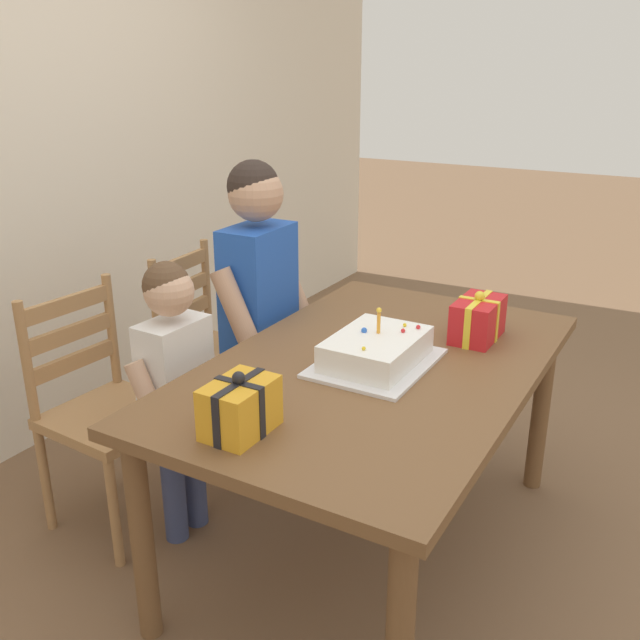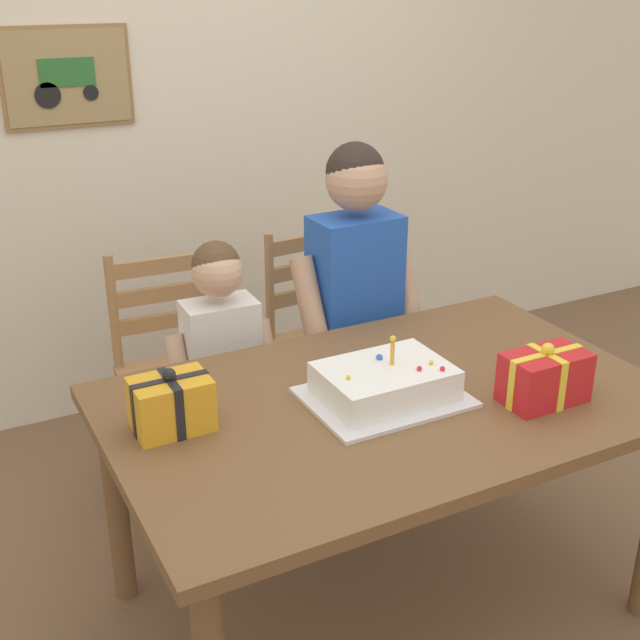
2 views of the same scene
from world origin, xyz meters
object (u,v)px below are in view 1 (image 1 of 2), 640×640
(dining_table, at_px, (375,387))
(gift_box_red_large, at_px, (240,407))
(chair_left, at_px, (105,409))
(child_younger, at_px, (176,377))
(gift_box_beside_cake, at_px, (478,319))
(birthday_cake, at_px, (376,351))
(chair_right, at_px, (213,351))
(child_older, at_px, (259,291))

(dining_table, xyz_separation_m, gift_box_red_large, (-0.60, 0.12, 0.16))
(chair_left, height_order, child_younger, child_younger)
(gift_box_red_large, bearing_deg, child_younger, 57.36)
(gift_box_red_large, height_order, gift_box_beside_cake, gift_box_beside_cake)
(dining_table, bearing_deg, birthday_cake, -152.49)
(gift_box_red_large, xyz_separation_m, chair_left, (0.27, 0.83, -0.35))
(birthday_cake, relative_size, gift_box_red_large, 2.10)
(dining_table, relative_size, chair_right, 1.72)
(child_younger, bearing_deg, gift_box_beside_cake, -53.85)
(dining_table, bearing_deg, child_older, 67.62)
(birthday_cake, xyz_separation_m, chair_right, (0.34, 0.96, -0.32))
(birthday_cake, relative_size, chair_left, 0.48)
(gift_box_red_large, xyz_separation_m, child_younger, (0.34, 0.53, -0.17))
(gift_box_beside_cake, distance_m, child_older, 0.88)
(gift_box_beside_cake, height_order, chair_right, gift_box_beside_cake)
(dining_table, height_order, gift_box_red_large, gift_box_red_large)
(child_older, xyz_separation_m, child_younger, (-0.52, 0.00, -0.17))
(gift_box_red_large, xyz_separation_m, child_older, (0.86, 0.53, -0.00))
(child_older, bearing_deg, gift_box_red_large, -148.31)
(gift_box_beside_cake, relative_size, child_older, 0.18)
(dining_table, xyz_separation_m, child_younger, (-0.25, 0.65, -0.01))
(birthday_cake, height_order, child_younger, child_younger)
(gift_box_beside_cake, bearing_deg, dining_table, 150.08)
(birthday_cake, xyz_separation_m, chair_left, (-0.31, 0.96, -0.32))
(gift_box_beside_cake, bearing_deg, child_younger, 126.15)
(birthday_cake, height_order, chair_left, birthday_cake)
(birthday_cake, bearing_deg, gift_box_red_large, 168.06)
(child_older, bearing_deg, child_younger, 179.93)
(chair_left, bearing_deg, birthday_cake, -71.94)
(child_older, height_order, child_younger, child_older)
(child_younger, bearing_deg, dining_table, -68.69)
(birthday_cake, height_order, gift_box_red_large, birthday_cake)
(birthday_cake, height_order, child_older, child_older)
(dining_table, distance_m, child_older, 0.72)
(birthday_cake, distance_m, child_younger, 0.72)
(birthday_cake, bearing_deg, chair_right, 70.72)
(chair_left, xyz_separation_m, child_younger, (0.07, -0.30, 0.18))
(child_younger, bearing_deg, child_older, -0.07)
(dining_table, distance_m, birthday_cake, 0.14)
(chair_left, distance_m, child_older, 0.75)
(gift_box_red_large, distance_m, gift_box_beside_cake, 1.04)
(dining_table, relative_size, child_older, 1.18)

